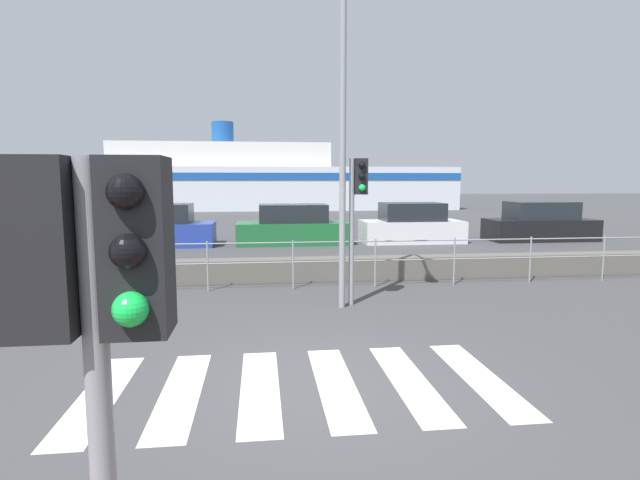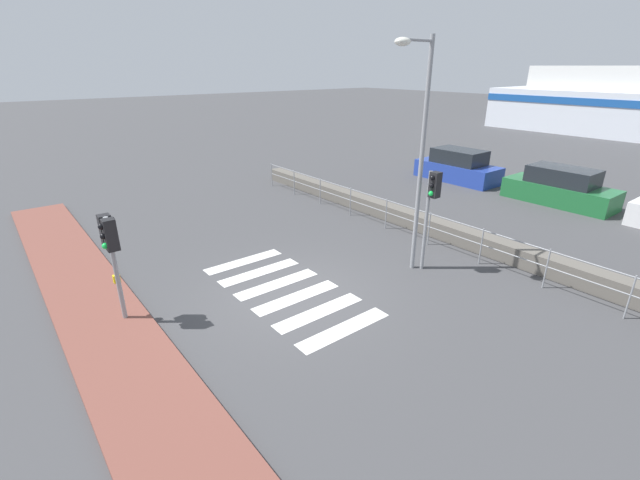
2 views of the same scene
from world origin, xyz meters
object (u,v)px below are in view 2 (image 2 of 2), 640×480
Objects in this scene: streetlamp at (418,134)px; traffic_light_near at (110,242)px; parked_car_green at (560,188)px; traffic_light_far at (431,199)px; parked_car_blue at (458,167)px.

traffic_light_near is at bearing -107.17° from streetlamp.
streetlamp is at bearing -88.28° from parked_car_green.
traffic_light_near is 7.59m from streetlamp.
traffic_light_far is at bearing 71.51° from traffic_light_near.
streetlamp is 11.68m from parked_car_blue.
traffic_light_far is 0.69× the size of parked_car_blue.
parked_car_green is (1.88, 16.96, -1.31)m from traffic_light_near.
traffic_light_near is 0.61× the size of parked_car_blue.
parked_car_green is (5.01, 0.00, -0.02)m from parked_car_blue.
traffic_light_far reaches higher than parked_car_blue.
traffic_light_near reaches higher than parked_car_blue.
parked_car_blue is 0.96× the size of parked_car_green.
parked_car_blue is (-3.13, 16.96, -1.29)m from traffic_light_near.
parked_car_blue is at bearing 180.00° from parked_car_green.
traffic_light_far is 11.15m from parked_car_blue.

